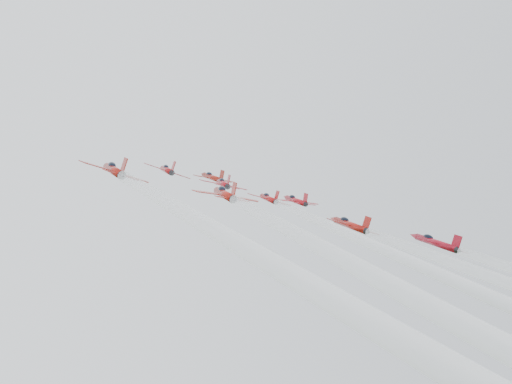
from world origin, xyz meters
name	(u,v)px	position (x,y,z in m)	size (l,w,h in m)	color
jet_lead	(212,177)	(0.31, 25.84, 175.22)	(10.05, 12.50, 9.12)	maroon
jet_row2_left	(167,170)	(-14.22, 12.79, 166.03)	(9.67, 12.04, 8.78)	#A00F11
jet_row2_center	(223,183)	(-2.95, 11.35, 165.02)	(9.86, 12.28, 8.95)	#A9101A
jet_row2_right	(295,200)	(14.52, 13.02, 166.19)	(9.48, 11.79, 8.60)	#AC101A
jet_center	(393,247)	(1.17, -34.33, 132.81)	(8.47, 76.02, 53.94)	#AE1012
jet_rear_farleft	(217,243)	(-29.95, -55.14, 118.16)	(9.80, 87.93, 62.40)	#9F170F
jet_rear_left	(420,282)	(-12.73, -54.48, 118.63)	(10.28, 92.21, 65.43)	#A81910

